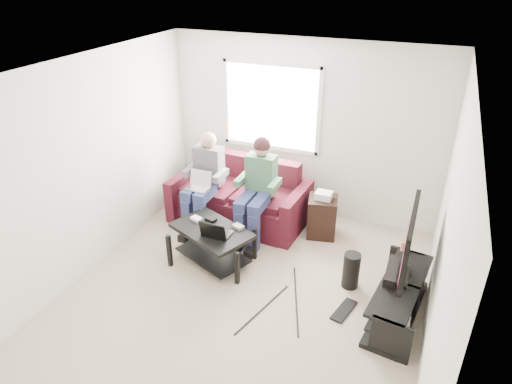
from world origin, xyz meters
The scene contains 26 objects.
floor centered at (0.00, 0.00, 0.00)m, with size 4.50×4.50×0.00m, color #B9AA90.
ceiling centered at (0.00, 0.00, 2.60)m, with size 4.50×4.50×0.00m, color white.
wall_back centered at (0.00, 2.25, 1.30)m, with size 4.50×4.50×0.00m, color silver.
wall_front centered at (0.00, -2.25, 1.30)m, with size 4.50×4.50×0.00m, color silver.
wall_left centered at (-2.00, 0.00, 1.30)m, with size 4.50×4.50×0.00m, color silver.
wall_right centered at (2.00, 0.00, 1.30)m, with size 4.50×4.50×0.00m, color silver.
window centered at (-0.50, 2.23, 1.60)m, with size 1.48×0.04×1.28m.
sofa centered at (-0.74, 1.64, 0.33)m, with size 1.99×1.02×0.91m.
person_left centered at (-1.14, 1.29, 0.76)m, with size 0.40×0.71×1.38m.
person_right centered at (-0.34, 1.31, 0.82)m, with size 0.40×0.71×1.42m.
laptop_silver centered at (-1.14, 1.11, 0.75)m, with size 0.32×0.22×0.24m, color silver, non-canonical shape.
coffee_table centered at (-0.63, 0.50, 0.37)m, with size 1.16×0.96×0.50m.
laptop_black centered at (-0.51, 0.42, 0.62)m, with size 0.34×0.24×0.24m, color black, non-canonical shape.
controller_a centered at (-0.91, 0.62, 0.52)m, with size 0.14×0.09×0.04m, color silver.
controller_b centered at (-0.73, 0.68, 0.52)m, with size 0.14×0.09×0.04m, color black.
controller_c centered at (-0.33, 0.65, 0.52)m, with size 0.14×0.09×0.04m, color gray.
tv_stand centered at (1.70, 0.39, 0.20)m, with size 0.58×1.39×0.45m.
tv centered at (1.70, 0.49, 0.91)m, with size 0.12×1.10×0.81m.
soundbar centered at (1.58, 0.49, 0.50)m, with size 0.12×0.50×0.10m, color black.
drink_cup centered at (1.65, 1.02, 0.51)m, with size 0.08×0.08×0.12m, color #A67447.
console_white centered at (1.70, -0.01, 0.27)m, with size 0.30×0.22×0.06m, color silver.
console_grey centered at (1.70, 0.69, 0.28)m, with size 0.34×0.26×0.08m, color gray.
console_black centered at (1.70, 0.34, 0.27)m, with size 0.38×0.30×0.07m, color black.
subwoofer centered at (1.12, 0.69, 0.23)m, with size 0.20×0.20×0.45m, color black.
keyboard_floor centered at (1.15, 0.22, 0.01)m, with size 0.14×0.42×0.02m, color black.
end_table centered at (0.50, 1.67, 0.30)m, with size 0.39×0.39×0.68m.
Camera 1 is at (1.73, -3.78, 3.55)m, focal length 32.00 mm.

